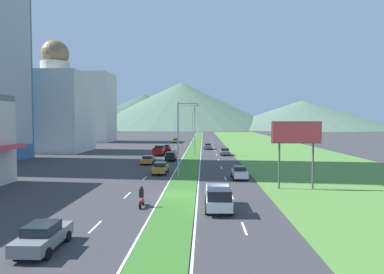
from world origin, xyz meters
name	(u,v)px	position (x,y,z in m)	size (l,w,h in m)	color
ground_plane	(180,195)	(0.00, 0.00, 0.00)	(600.00, 600.00, 0.00)	#38383A
grass_median	(195,147)	(0.00, 60.00, 0.03)	(3.20, 240.00, 0.06)	#387028
grass_verge_right	(271,147)	(20.60, 60.00, 0.03)	(24.00, 240.00, 0.06)	#518438
lane_dash_left_1	(95,227)	(-5.10, -10.04, 0.01)	(0.16, 2.80, 0.01)	silver
lane_dash_left_2	(127,195)	(-5.10, -0.08, 0.01)	(0.16, 2.80, 0.01)	silver
lane_dash_left_3	(145,178)	(-5.10, 9.88, 0.01)	(0.16, 2.80, 0.01)	silver
lane_dash_left_4	(156,167)	(-5.10, 19.84, 0.01)	(0.16, 2.80, 0.01)	silver
lane_dash_left_5	(163,160)	(-5.10, 29.80, 0.01)	(0.16, 2.80, 0.01)	silver
lane_dash_left_6	(169,155)	(-5.10, 39.76, 0.01)	(0.16, 2.80, 0.01)	silver
lane_dash_left_7	(173,150)	(-5.10, 49.72, 0.01)	(0.16, 2.80, 0.01)	silver
lane_dash_left_8	(176,147)	(-5.10, 59.68, 0.01)	(0.16, 2.80, 0.01)	silver
lane_dash_left_9	(179,145)	(-5.10, 69.64, 0.01)	(0.16, 2.80, 0.01)	silver
lane_dash_left_10	(181,142)	(-5.10, 79.60, 0.01)	(0.16, 2.80, 0.01)	silver
lane_dash_left_11	(183,141)	(-5.10, 89.56, 0.01)	(0.16, 2.80, 0.01)	silver
lane_dash_right_1	(244,228)	(5.10, -10.04, 0.01)	(0.16, 2.80, 0.01)	silver
lane_dash_right_2	(232,196)	(5.10, -0.08, 0.01)	(0.16, 2.80, 0.01)	silver
lane_dash_right_3	(225,178)	(5.10, 9.88, 0.01)	(0.16, 2.80, 0.01)	silver
lane_dash_right_4	(221,168)	(5.10, 19.84, 0.01)	(0.16, 2.80, 0.01)	silver
lane_dash_right_5	(219,160)	(5.10, 29.80, 0.01)	(0.16, 2.80, 0.01)	silver
lane_dash_right_6	(216,155)	(5.10, 39.76, 0.01)	(0.16, 2.80, 0.01)	silver
lane_dash_right_7	(215,151)	(5.10, 49.72, 0.01)	(0.16, 2.80, 0.01)	silver
lane_dash_right_8	(214,147)	(5.10, 59.68, 0.01)	(0.16, 2.80, 0.01)	silver
lane_dash_right_9	(213,145)	(5.10, 69.64, 0.01)	(0.16, 2.80, 0.01)	silver
lane_dash_right_10	(212,143)	(5.10, 79.60, 0.01)	(0.16, 2.80, 0.01)	silver
lane_dash_right_11	(211,141)	(5.10, 89.56, 0.01)	(0.16, 2.80, 0.01)	silver
edge_line_median_left	(188,147)	(-1.75, 60.00, 0.01)	(0.16, 240.00, 0.01)	silver
edge_line_median_right	(201,147)	(1.75, 60.00, 0.01)	(0.16, 240.00, 0.01)	silver
domed_building	(56,107)	(-32.21, 46.40, 10.32)	(14.11, 14.11, 25.94)	silver
midrise_colored	(92,108)	(-35.79, 83.13, 11.61)	(13.70, 13.70, 23.23)	silver
hill_far_left	(145,111)	(-52.05, 281.95, 15.57)	(138.43, 138.43, 31.14)	#3D5647
hill_far_center	(182,106)	(-17.63, 279.86, 20.80)	(177.38, 177.38, 41.59)	#516B56
hill_far_right	(303,115)	(86.69, 262.03, 12.14)	(150.91, 150.91, 24.28)	#516B56
street_lamp_near	(180,135)	(-0.53, 9.43, 5.46)	(2.82, 0.37, 9.54)	#99999E
street_lamp_mid	(193,127)	(0.21, 36.73, 5.96)	(3.17, 0.30, 10.44)	#99999E
street_lamp_far	(194,127)	(-0.41, 63.97, 5.49)	(3.49, 0.42, 9.46)	#99999E
billboard_roadside	(297,137)	(12.13, 3.35, 5.59)	(5.25, 0.28, 7.21)	#4C4C51
car_0	(166,148)	(-6.55, 47.95, 0.79)	(1.90, 4.25, 1.57)	maroon
car_1	(176,140)	(-6.86, 80.37, 0.71)	(1.97, 4.68, 1.35)	yellow
car_2	(239,172)	(6.85, 9.88, 0.78)	(1.87, 4.41, 1.55)	silver
car_3	(148,160)	(-6.97, 23.90, 0.73)	(2.02, 4.45, 1.42)	#C6842D
car_4	(225,152)	(6.83, 38.97, 0.74)	(1.97, 4.23, 1.46)	slate
car_5	(160,168)	(-3.57, 13.50, 0.80)	(1.91, 4.47, 1.58)	#C6842D
car_6	(43,236)	(-6.72, -14.30, 0.78)	(1.95, 4.38, 1.55)	slate
car_7	(208,146)	(3.45, 53.67, 0.74)	(1.90, 4.59, 1.46)	slate
car_8	(171,156)	(-3.60, 28.77, 0.80)	(1.90, 4.14, 1.59)	black
pickup_truck_0	(159,150)	(-6.99, 38.43, 0.98)	(2.18, 5.40, 2.00)	maroon
pickup_truck_1	(219,199)	(3.55, -5.49, 0.98)	(2.18, 5.40, 2.00)	silver
motorcycle_rider	(142,198)	(-2.88, -4.58, 0.75)	(0.36, 2.00, 1.80)	black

